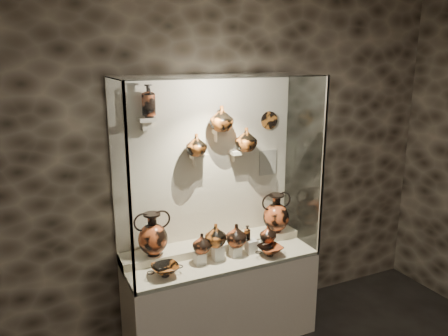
{
  "coord_description": "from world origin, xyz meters",
  "views": [
    {
      "loc": [
        -1.48,
        -1.04,
        2.56
      ],
      "look_at": [
        0.05,
        2.21,
        1.63
      ],
      "focal_mm": 35.0,
      "sensor_mm": 36.0,
      "label": 1
    }
  ],
  "objects_px": {
    "ovoid_vase_b": "(221,118)",
    "ovoid_vase_c": "(246,139)",
    "kylix_left": "(165,269)",
    "kylix_right": "(270,250)",
    "amphora_left": "(153,234)",
    "lekythos_small": "(247,232)",
    "jug_e": "(268,233)",
    "amphora_right": "(276,213)",
    "ovoid_vase_a": "(196,145)",
    "lekythos_tall": "(148,99)",
    "jug_c": "(236,235)",
    "jug_a": "(202,243)",
    "jug_b": "(216,235)"
  },
  "relations": [
    {
      "from": "lekythos_small",
      "to": "ovoid_vase_b",
      "type": "bearing_deg",
      "value": 145.0
    },
    {
      "from": "jug_b",
      "to": "ovoid_vase_b",
      "type": "distance_m",
      "value": 1.01
    },
    {
      "from": "jug_e",
      "to": "lekythos_small",
      "type": "xyz_separation_m",
      "value": [
        -0.2,
        0.03,
        0.04
      ]
    },
    {
      "from": "jug_b",
      "to": "jug_c",
      "type": "bearing_deg",
      "value": -17.81
    },
    {
      "from": "lekythos_small",
      "to": "lekythos_tall",
      "type": "bearing_deg",
      "value": -177.17
    },
    {
      "from": "jug_e",
      "to": "kylix_right",
      "type": "height_order",
      "value": "jug_e"
    },
    {
      "from": "amphora_right",
      "to": "ovoid_vase_a",
      "type": "xyz_separation_m",
      "value": [
        -0.79,
        0.06,
        0.72
      ]
    },
    {
      "from": "jug_b",
      "to": "jug_e",
      "type": "bearing_deg",
      "value": -22.44
    },
    {
      "from": "ovoid_vase_b",
      "to": "ovoid_vase_c",
      "type": "distance_m",
      "value": 0.32
    },
    {
      "from": "lekythos_tall",
      "to": "jug_a",
      "type": "bearing_deg",
      "value": -48.57
    },
    {
      "from": "lekythos_tall",
      "to": "ovoid_vase_b",
      "type": "relative_size",
      "value": 1.37
    },
    {
      "from": "jug_e",
      "to": "amphora_right",
      "type": "bearing_deg",
      "value": 25.83
    },
    {
      "from": "jug_b",
      "to": "lekythos_small",
      "type": "xyz_separation_m",
      "value": [
        0.31,
        0.01,
        -0.03
      ]
    },
    {
      "from": "jug_a",
      "to": "ovoid_vase_b",
      "type": "height_order",
      "value": "ovoid_vase_b"
    },
    {
      "from": "jug_a",
      "to": "kylix_right",
      "type": "bearing_deg",
      "value": -14.74
    },
    {
      "from": "lekythos_tall",
      "to": "ovoid_vase_c",
      "type": "relative_size",
      "value": 1.43
    },
    {
      "from": "ovoid_vase_a",
      "to": "lekythos_tall",
      "type": "bearing_deg",
      "value": 152.97
    },
    {
      "from": "kylix_right",
      "to": "lekythos_small",
      "type": "bearing_deg",
      "value": 130.22
    },
    {
      "from": "amphora_left",
      "to": "jug_a",
      "type": "bearing_deg",
      "value": -44.27
    },
    {
      "from": "kylix_right",
      "to": "kylix_left",
      "type": "bearing_deg",
      "value": 170.02
    },
    {
      "from": "amphora_right",
      "to": "jug_b",
      "type": "bearing_deg",
      "value": -148.0
    },
    {
      "from": "jug_b",
      "to": "ovoid_vase_a",
      "type": "relative_size",
      "value": 1.04
    },
    {
      "from": "amphora_left",
      "to": "ovoid_vase_c",
      "type": "xyz_separation_m",
      "value": [
        0.91,
        0.05,
        0.73
      ]
    },
    {
      "from": "lekythos_tall",
      "to": "amphora_left",
      "type": "bearing_deg",
      "value": -124.0
    },
    {
      "from": "jug_e",
      "to": "ovoid_vase_c",
      "type": "distance_m",
      "value": 0.88
    },
    {
      "from": "amphora_right",
      "to": "ovoid_vase_a",
      "type": "distance_m",
      "value": 1.07
    },
    {
      "from": "jug_a",
      "to": "kylix_left",
      "type": "bearing_deg",
      "value": -169.81
    },
    {
      "from": "jug_c",
      "to": "kylix_left",
      "type": "xyz_separation_m",
      "value": [
        -0.69,
        -0.1,
        -0.13
      ]
    },
    {
      "from": "kylix_left",
      "to": "jug_b",
      "type": "bearing_deg",
      "value": 27.89
    },
    {
      "from": "lekythos_tall",
      "to": "jug_b",
      "type": "bearing_deg",
      "value": -38.77
    },
    {
      "from": "jug_e",
      "to": "ovoid_vase_a",
      "type": "distance_m",
      "value": 1.04
    },
    {
      "from": "kylix_left",
      "to": "ovoid_vase_a",
      "type": "xyz_separation_m",
      "value": [
        0.42,
        0.33,
        0.93
      ]
    },
    {
      "from": "amphora_left",
      "to": "lekythos_small",
      "type": "relative_size",
      "value": 2.43
    },
    {
      "from": "jug_c",
      "to": "amphora_left",
      "type": "bearing_deg",
      "value": 173.8
    },
    {
      "from": "jug_e",
      "to": "kylix_right",
      "type": "distance_m",
      "value": 0.16
    },
    {
      "from": "amphora_left",
      "to": "lekythos_small",
      "type": "xyz_separation_m",
      "value": [
        0.82,
        -0.17,
        -0.06
      ]
    },
    {
      "from": "amphora_left",
      "to": "jug_c",
      "type": "xyz_separation_m",
      "value": [
        0.71,
        -0.17,
        -0.07
      ]
    },
    {
      "from": "amphora_left",
      "to": "amphora_right",
      "type": "relative_size",
      "value": 1.01
    },
    {
      "from": "jug_e",
      "to": "ovoid_vase_b",
      "type": "height_order",
      "value": "ovoid_vase_b"
    },
    {
      "from": "amphora_right",
      "to": "lekythos_tall",
      "type": "distance_m",
      "value": 1.64
    },
    {
      "from": "jug_e",
      "to": "kylix_left",
      "type": "distance_m",
      "value": 1.0
    },
    {
      "from": "kylix_left",
      "to": "kylix_right",
      "type": "relative_size",
      "value": 1.05
    },
    {
      "from": "lekythos_small",
      "to": "jug_b",
      "type": "bearing_deg",
      "value": -157.71
    },
    {
      "from": "jug_a",
      "to": "amphora_right",
      "type": "bearing_deg",
      "value": 9.41
    },
    {
      "from": "jug_c",
      "to": "kylix_left",
      "type": "bearing_deg",
      "value": -164.16
    },
    {
      "from": "lekythos_small",
      "to": "lekythos_tall",
      "type": "xyz_separation_m",
      "value": [
        -0.78,
        0.25,
        1.19
      ]
    },
    {
      "from": "jug_a",
      "to": "kylix_right",
      "type": "xyz_separation_m",
      "value": [
        0.6,
        -0.12,
        -0.13
      ]
    },
    {
      "from": "jug_b",
      "to": "lekythos_small",
      "type": "height_order",
      "value": "jug_b"
    },
    {
      "from": "kylix_right",
      "to": "lekythos_tall",
      "type": "bearing_deg",
      "value": 149.47
    },
    {
      "from": "ovoid_vase_a",
      "to": "ovoid_vase_b",
      "type": "bearing_deg",
      "value": -27.42
    }
  ]
}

